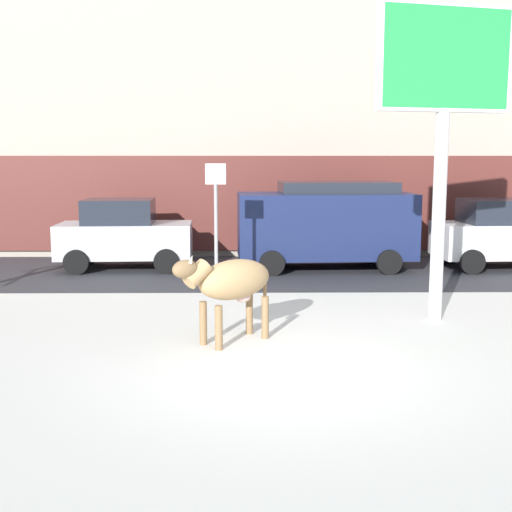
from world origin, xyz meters
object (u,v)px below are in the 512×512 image
(pedestrian_near_billboard, at_px, (483,226))
(pedestrian_by_cars, at_px, (374,226))
(cow_tan, at_px, (231,282))
(car_silver_hatchback, at_px, (124,234))
(car_white_hatchback, at_px, (501,234))
(car_navy_van, at_px, (326,223))
(pedestrian_far_left, at_px, (306,226))
(street_sign, at_px, (216,217))
(billboard, at_px, (445,78))

(pedestrian_near_billboard, bearing_deg, pedestrian_by_cars, 180.00)
(cow_tan, relative_size, car_silver_hatchback, 0.47)
(pedestrian_near_billboard, xyz_separation_m, pedestrian_by_cars, (-3.34, 0.00, 0.00))
(cow_tan, bearing_deg, pedestrian_by_cars, 67.06)
(car_white_hatchback, height_order, pedestrian_near_billboard, car_white_hatchback)
(pedestrian_near_billboard, bearing_deg, car_navy_van, -152.61)
(car_navy_van, bearing_deg, pedestrian_near_billboard, 27.39)
(cow_tan, bearing_deg, car_navy_van, 71.71)
(pedestrian_by_cars, relative_size, pedestrian_far_left, 1.00)
(pedestrian_far_left, distance_m, street_sign, 6.37)
(pedestrian_far_left, bearing_deg, car_navy_van, -83.45)
(car_white_hatchback, bearing_deg, pedestrian_far_left, 152.41)
(pedestrian_by_cars, xyz_separation_m, pedestrian_far_left, (-2.08, 0.00, 0.00))
(pedestrian_far_left, relative_size, street_sign, 0.61)
(car_silver_hatchback, bearing_deg, street_sign, -51.54)
(car_silver_hatchback, distance_m, pedestrian_by_cars, 7.60)
(car_navy_van, bearing_deg, car_silver_hatchback, 178.75)
(billboard, height_order, pedestrian_near_billboard, billboard)
(pedestrian_far_left, bearing_deg, pedestrian_by_cars, 0.00)
(pedestrian_by_cars, bearing_deg, pedestrian_near_billboard, 0.00)
(cow_tan, xyz_separation_m, pedestrian_by_cars, (4.12, 9.74, -0.11))
(car_white_hatchback, bearing_deg, billboard, -120.48)
(car_white_hatchback, relative_size, street_sign, 1.27)
(car_white_hatchback, xyz_separation_m, pedestrian_near_billboard, (0.42, 2.61, -0.05))
(car_silver_hatchback, distance_m, car_white_hatchback, 10.08)
(pedestrian_by_cars, distance_m, street_sign, 7.43)
(cow_tan, distance_m, car_silver_hatchback, 7.82)
(pedestrian_near_billboard, height_order, pedestrian_by_cars, same)
(car_silver_hatchback, height_order, pedestrian_near_billboard, car_silver_hatchback)
(car_navy_van, xyz_separation_m, pedestrian_far_left, (-0.30, 2.65, -0.36))
(pedestrian_near_billboard, bearing_deg, billboard, -114.42)
(billboard, xyz_separation_m, car_white_hatchback, (3.34, 5.67, -3.39))
(cow_tan, height_order, pedestrian_by_cars, pedestrian_by_cars)
(car_navy_van, relative_size, car_white_hatchback, 1.31)
(car_navy_van, height_order, pedestrian_near_billboard, car_navy_van)
(car_white_hatchback, bearing_deg, pedestrian_near_billboard, 80.83)
(pedestrian_by_cars, bearing_deg, car_silver_hatchback, -160.52)
(pedestrian_near_billboard, distance_m, street_sign, 9.83)
(pedestrian_near_billboard, relative_size, street_sign, 0.61)
(pedestrian_by_cars, height_order, street_sign, street_sign)
(billboard, height_order, street_sign, billboard)
(car_silver_hatchback, distance_m, pedestrian_far_left, 5.67)
(car_white_hatchback, relative_size, pedestrian_far_left, 2.07)
(car_silver_hatchback, relative_size, pedestrian_by_cars, 2.07)
(billboard, distance_m, street_sign, 5.48)
(cow_tan, relative_size, car_white_hatchback, 0.47)
(street_sign, bearing_deg, pedestrian_near_billboard, 36.47)
(cow_tan, xyz_separation_m, car_white_hatchback, (7.04, 7.13, -0.07))
(car_white_hatchback, xyz_separation_m, street_sign, (-7.46, -3.21, 0.74))
(car_navy_van, bearing_deg, cow_tan, -108.29)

